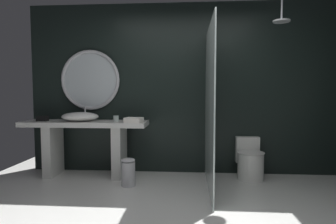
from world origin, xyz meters
TOP-DOWN VIEW (x-y plane):
  - back_wall_panel at (0.00, 1.90)m, footprint 4.80×0.10m
  - vanity_counter at (-1.44, 1.57)m, footprint 1.84×0.51m
  - vessel_sink at (-1.53, 1.58)m, footprint 0.54×0.45m
  - tumbler_cup at (-0.99, 1.60)m, footprint 0.08×0.08m
  - tissue_box at (-2.09, 1.54)m, footprint 0.15×0.11m
  - round_wall_mirror at (-1.44, 1.81)m, footprint 0.93×0.05m
  - shower_glass_panel at (0.35, 1.12)m, footprint 0.02×1.46m
  - rain_shower_head at (1.30, 1.39)m, footprint 0.22×0.22m
  - toilet at (0.97, 1.62)m, footprint 0.38×0.55m
  - waste_bin at (-0.71, 1.15)m, footprint 0.18×0.18m
  - folded_hand_towel at (-0.68, 1.42)m, footprint 0.27×0.22m

SIDE VIEW (x-z plane):
  - waste_bin at x=-0.71m, z-range 0.00..0.38m
  - toilet at x=0.97m, z-range -0.04..0.55m
  - vanity_counter at x=-1.44m, z-range 0.14..0.96m
  - folded_hand_towel at x=-0.68m, z-range 0.82..0.89m
  - tissue_box at x=-2.09m, z-range 0.82..0.90m
  - tumbler_cup at x=-0.99m, z-range 0.82..0.91m
  - vessel_sink at x=-1.53m, z-range 0.78..1.00m
  - shower_glass_panel at x=0.35m, z-range 0.00..2.09m
  - back_wall_panel at x=0.00m, z-range 0.00..2.60m
  - round_wall_mirror at x=-1.44m, z-range 0.97..1.90m
  - rain_shower_head at x=1.30m, z-range 2.04..2.37m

